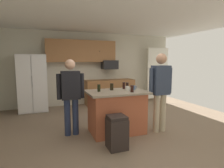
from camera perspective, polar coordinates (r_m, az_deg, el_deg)
floor at (r=4.40m, az=2.73°, el=-13.83°), size 7.04×7.04×0.00m
ceiling at (r=4.24m, az=2.95°, el=21.13°), size 7.04×7.04×0.00m
back_wall at (r=6.78m, az=-6.43°, el=4.79°), size 6.40×0.10×2.60m
french_door_window_panel at (r=7.49m, az=14.10°, el=3.31°), size 0.90×0.06×2.00m
cabinet_run_upper at (r=6.51m, az=-9.56°, el=10.14°), size 2.40×0.38×0.75m
cabinet_run_lower at (r=6.74m, az=-0.71°, el=-2.46°), size 1.80×0.63×0.90m
refrigerator at (r=6.22m, az=-23.62°, el=0.25°), size 0.85×0.76×1.79m
microwave_over_range at (r=6.66m, az=-0.78°, el=6.08°), size 0.56×0.40×0.32m
kitchen_island at (r=4.07m, az=1.47°, el=-8.62°), size 1.29×0.88×0.93m
person_guest_left at (r=4.13m, az=15.01°, el=-0.92°), size 0.57×0.23×1.75m
person_guest_right at (r=3.91m, az=-12.84°, el=-2.58°), size 0.57×0.22×1.62m
mug_blue_stoneware at (r=4.19m, az=6.78°, el=-1.12°), size 0.13×0.09×0.09m
tumbler_amber at (r=4.09m, az=-0.09°, el=-0.88°), size 0.07×0.07×0.15m
glass_dark_ale at (r=3.84m, az=6.34°, el=-1.47°), size 0.07×0.07×0.15m
glass_short_whisky at (r=4.27m, az=3.75°, el=-0.50°), size 0.06×0.06×0.16m
mug_ceramic_white at (r=4.01m, az=4.87°, el=-1.41°), size 0.12×0.08×0.10m
glass_pilsner at (r=3.89m, az=-4.14°, el=-1.26°), size 0.07×0.07×0.16m
glass_stout_tall at (r=4.14m, az=4.81°, el=-0.69°), size 0.06×0.06×0.17m
trash_bin at (r=3.39m, az=1.52°, el=-14.94°), size 0.34×0.34×0.61m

